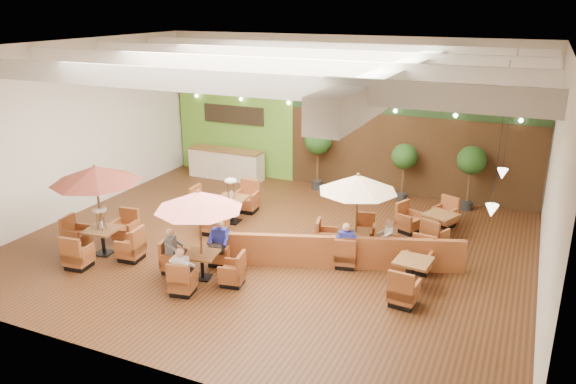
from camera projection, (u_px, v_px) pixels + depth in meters
The scene contains 17 objects.
room at pixel (297, 113), 15.77m from camera, with size 14.04×14.00×5.52m.
service_counter at pixel (226, 164), 21.90m from camera, with size 3.00×0.75×1.18m.
booth_divider at pixel (340, 252), 14.51m from camera, with size 6.34×0.18×0.88m, color brown.
table_0 at pixel (98, 194), 14.91m from camera, with size 2.55×2.55×2.57m.
table_1 at pixel (200, 218), 13.58m from camera, with size 2.37×2.37×2.36m.
table_2 at pixel (357, 199), 14.93m from camera, with size 2.36×2.36×2.34m.
table_3 at pixel (224, 207), 17.65m from camera, with size 1.88×2.77×1.59m.
table_4 at pixel (412, 274), 13.54m from camera, with size 0.90×2.51×0.93m.
table_5 at pixel (430, 225), 16.57m from camera, with size 1.85×2.62×0.92m.
topiary_0 at pixel (318, 143), 20.25m from camera, with size 1.01×1.01×2.34m.
topiary_1 at pixel (404, 159), 19.11m from camera, with size 0.88×0.88×2.03m.
topiary_2 at pixel (471, 163), 18.23m from camera, with size 0.94×0.94×2.18m.
diner_0 at pixel (182, 265), 13.13m from camera, with size 0.38×0.32×0.74m.
diner_1 at pixel (219, 238), 14.60m from camera, with size 0.41×0.36×0.78m.
diner_2 at pixel (173, 246), 14.20m from camera, with size 0.36×0.40×0.73m.
diner_3 at pixel (346, 240), 14.47m from camera, with size 0.44×0.40×0.79m.
diner_4 at pixel (387, 234), 14.88m from camera, with size 0.35×0.39×0.73m.
Camera 1 is at (6.40, -13.17, 6.59)m, focal length 35.00 mm.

